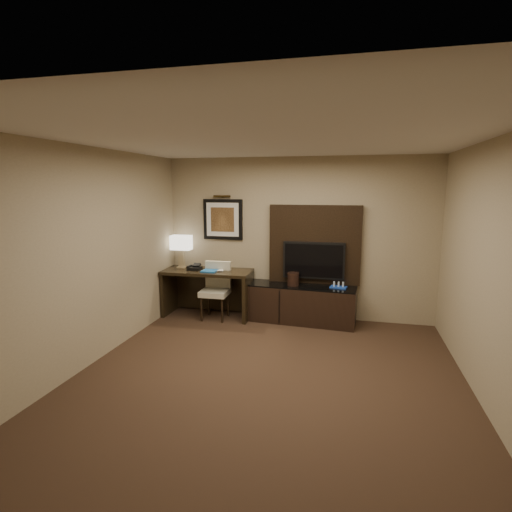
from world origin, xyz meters
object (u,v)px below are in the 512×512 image
(tv, at_px, (314,260))
(ice_bucket, at_px, (293,279))
(table_lamp, at_px, (181,253))
(desk_phone, at_px, (195,267))
(desk_chair, at_px, (215,292))
(minibar_tray, at_px, (339,285))
(desk, at_px, (208,293))
(credenza, at_px, (300,304))

(tv, distance_m, ice_bucket, 0.46)
(table_lamp, distance_m, desk_phone, 0.38)
(desk_chair, xyz_separation_m, minibar_tray, (2.03, 0.16, 0.20))
(desk, xyz_separation_m, tv, (1.78, 0.19, 0.62))
(table_lamp, bearing_deg, minibar_tray, -1.64)
(table_lamp, xyz_separation_m, desk_phone, (0.29, -0.13, -0.20))
(tv, height_order, ice_bucket, tv)
(desk, xyz_separation_m, minibar_tray, (2.20, 0.04, 0.26))
(tv, height_order, minibar_tray, tv)
(minibar_tray, bearing_deg, credenza, 178.63)
(desk, xyz_separation_m, table_lamp, (-0.52, 0.11, 0.66))
(desk, xyz_separation_m, desk_phone, (-0.22, -0.02, 0.46))
(tv, height_order, table_lamp, same)
(desk, bearing_deg, minibar_tray, -0.73)
(ice_bucket, xyz_separation_m, minibar_tray, (0.73, 0.01, -0.06))
(desk_phone, bearing_deg, minibar_tray, 1.01)
(desk_chair, relative_size, table_lamp, 1.81)
(tv, distance_m, desk_phone, 2.03)
(credenza, bearing_deg, desk_chair, -169.27)
(desk_phone, distance_m, ice_bucket, 1.70)
(credenza, distance_m, desk_chair, 1.43)
(credenza, height_order, minibar_tray, minibar_tray)
(ice_bucket, bearing_deg, desk_chair, -173.59)
(ice_bucket, bearing_deg, desk_phone, -178.52)
(tv, distance_m, desk_chair, 1.73)
(credenza, xyz_separation_m, tv, (0.20, 0.14, 0.71))
(desk, relative_size, ice_bucket, 7.06)
(credenza, height_order, tv, tv)
(table_lamp, xyz_separation_m, minibar_tray, (2.72, -0.08, -0.40))
(desk_phone, relative_size, ice_bucket, 1.02)
(minibar_tray, bearing_deg, desk_chair, -175.53)
(tv, xyz_separation_m, desk_phone, (-2.01, -0.21, -0.16))
(desk, height_order, ice_bucket, ice_bucket)
(tv, relative_size, desk_chair, 1.07)
(desk, relative_size, desk_chair, 1.61)
(desk_chair, bearing_deg, ice_bucket, 5.36)
(minibar_tray, bearing_deg, desk_phone, -178.67)
(desk, bearing_deg, ice_bucket, -0.76)
(minibar_tray, bearing_deg, table_lamp, 178.36)
(credenza, bearing_deg, ice_bucket, -162.64)
(credenza, height_order, desk_phone, desk_phone)
(desk_phone, relative_size, minibar_tray, 0.84)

